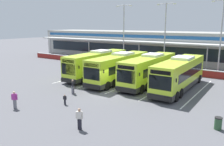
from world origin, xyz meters
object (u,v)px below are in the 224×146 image
coach_bus_left_centre (119,68)px  pedestrian_child (65,99)px  pedestrian_with_handbag (73,86)px  pedestrian_near_bin (79,118)px  coach_bus_right_centre (180,74)px  litter_bin (218,123)px  coach_bus_leftmost (97,64)px  lamp_post_east (221,33)px  lamp_post_centre (165,32)px  coach_bus_centre (149,70)px  pedestrian_in_dark_coat (15,99)px  lamp_post_west (124,31)px

coach_bus_left_centre → pedestrian_child: size_ratio=12.12×
pedestrian_with_handbag → pedestrian_near_bin: 9.16m
coach_bus_left_centre → pedestrian_near_bin: (5.59, -14.22, -0.91)m
coach_bus_left_centre → coach_bus_right_centre: bearing=3.3°
pedestrian_child → litter_bin: pedestrian_child is taller
coach_bus_leftmost → coach_bus_left_centre: same height
coach_bus_right_centre → lamp_post_east: 11.49m
lamp_post_centre → lamp_post_east: same height
lamp_post_centre → lamp_post_east: (8.80, -0.91, 0.00)m
coach_bus_centre → pedestrian_in_dark_coat: bearing=-112.0°
coach_bus_right_centre → pedestrian_with_handbag: size_ratio=7.52×
pedestrian_with_handbag → pedestrian_child: size_ratio=1.61×
pedestrian_with_handbag → pedestrian_in_dark_coat: (-1.13, -6.36, 0.02)m
coach_bus_centre → coach_bus_right_centre: same height
coach_bus_right_centre → pedestrian_child: 13.59m
coach_bus_leftmost → pedestrian_with_handbag: 9.02m
pedestrian_in_dark_coat → lamp_post_east: (12.61, 25.03, 5.42)m
coach_bus_leftmost → coach_bus_left_centre: bearing=-7.3°
pedestrian_with_handbag → lamp_post_west: 20.40m
pedestrian_in_dark_coat → litter_bin: (16.11, 5.72, -0.41)m
coach_bus_right_centre → lamp_post_east: bearing=76.9°
coach_bus_centre → lamp_post_east: size_ratio=1.11×
pedestrian_in_dark_coat → coach_bus_centre: bearing=68.0°
coach_bus_right_centre → lamp_post_west: bearing=143.1°
coach_bus_centre → pedestrian_near_bin: size_ratio=7.52×
coach_bus_leftmost → pedestrian_near_bin: coach_bus_leftmost is taller
coach_bus_left_centre → litter_bin: bearing=-31.6°
coach_bus_right_centre → lamp_post_east: size_ratio=1.11×
coach_bus_right_centre → coach_bus_left_centre: bearing=-176.7°
coach_bus_left_centre → pedestrian_with_handbag: (-1.06, -7.91, -0.93)m
pedestrian_with_handbag → lamp_post_east: bearing=58.4°
pedestrian_in_dark_coat → litter_bin: bearing=19.6°
lamp_post_west → lamp_post_centre: size_ratio=1.00×
coach_bus_leftmost → pedestrian_child: (4.94, -11.51, -1.24)m
pedestrian_child → coach_bus_leftmost: bearing=113.2°
coach_bus_leftmost → litter_bin: coach_bus_leftmost is taller
pedestrian_with_handbag → pedestrian_in_dark_coat: same height
coach_bus_leftmost → coach_bus_centre: 8.09m
coach_bus_left_centre → pedestrian_in_dark_coat: (-2.19, -14.27, -0.91)m
pedestrian_in_dark_coat → pedestrian_near_bin: same height
coach_bus_centre → litter_bin: 13.83m
pedestrian_near_bin → lamp_post_centre: bearing=98.7°
coach_bus_left_centre → lamp_post_east: lamp_post_east is taller
coach_bus_centre → coach_bus_leftmost: bearing=-177.1°
lamp_post_west → pedestrian_with_handbag: bearing=-75.1°
coach_bus_leftmost → lamp_post_west: lamp_post_west is taller
lamp_post_centre → lamp_post_east: bearing=-5.9°
lamp_post_west → coach_bus_centre: bearing=-45.3°
pedestrian_with_handbag → pedestrian_near_bin: size_ratio=1.00×
pedestrian_near_bin → lamp_post_west: lamp_post_west is taller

